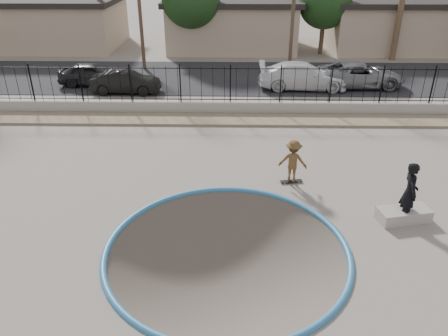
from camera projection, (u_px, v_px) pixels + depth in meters
name	position (u px, v px, depth m)	size (l,w,h in m)	color
ground	(230.00, 121.00, 24.42)	(120.00, 120.00, 2.20)	slate
bowl_pit	(227.00, 250.00, 12.37)	(6.84, 6.84, 1.80)	#4F443C
coping_ring	(227.00, 250.00, 12.37)	(7.04, 7.04, 0.20)	teal
rock_strip	(230.00, 120.00, 21.41)	(42.00, 1.60, 0.11)	#8F7A5D
retaining_wall	(230.00, 107.00, 22.27)	(42.00, 0.45, 0.60)	gray
fence	(230.00, 84.00, 21.72)	(40.00, 0.04, 1.80)	black
street	(231.00, 77.00, 28.36)	(90.00, 8.00, 0.04)	black
house_west	(51.00, 22.00, 36.17)	(11.60, 8.60, 3.90)	tan
house_center	(232.00, 22.00, 35.90)	(10.60, 8.60, 3.90)	tan
house_east	(403.00, 23.00, 35.65)	(12.60, 8.60, 3.90)	tan
street_tree_mid	(325.00, 2.00, 32.70)	(3.96, 3.96, 5.83)	#473323
skater	(293.00, 163.00, 15.52)	(1.01, 0.58, 1.57)	brown
skateboard	(291.00, 181.00, 15.85)	(0.82, 0.33, 0.07)	black
videographer	(410.00, 192.00, 13.32)	(0.72, 0.47, 1.97)	black
concrete_ledge	(403.00, 215.00, 13.64)	(1.60, 0.70, 0.40)	#A0958E
car_a	(93.00, 74.00, 26.41)	(1.61, 4.01, 1.37)	black
car_b	(126.00, 82.00, 25.02)	(1.37, 3.92, 1.29)	black
car_c	(303.00, 76.00, 25.76)	(2.12, 5.21, 1.51)	silver
car_d	(360.00, 75.00, 26.10)	(2.39, 5.18, 1.44)	gray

